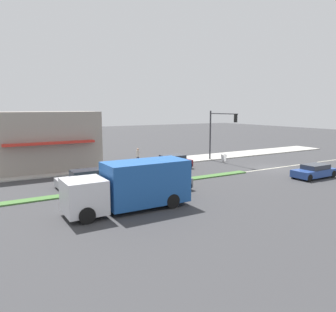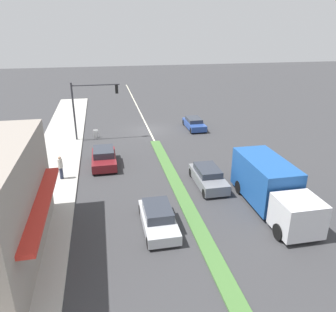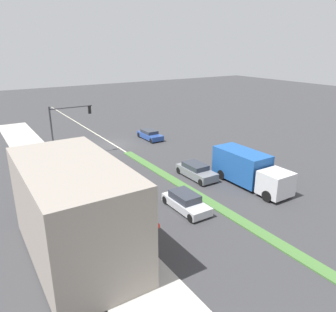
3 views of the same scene
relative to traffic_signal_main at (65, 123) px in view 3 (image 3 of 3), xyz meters
name	(u,v)px [view 3 (image 3 of 3)]	position (x,y,z in m)	size (l,w,h in m)	color
ground_plane	(204,199)	(-6.12, 15.95, -3.90)	(160.00, 160.00, 0.00)	#38383A
sidewalk_right	(99,235)	(2.88, 16.45, -3.84)	(4.00, 73.00, 0.12)	#B2AFA8
median_strip	(302,258)	(-6.12, 24.95, -3.85)	(0.90, 46.00, 0.10)	#477538
lane_marking_center	(113,144)	(-6.12, -2.05, -3.90)	(0.16, 60.00, 0.01)	beige
building_corner_store	(75,211)	(4.59, 17.75, -0.99)	(5.62, 9.88, 5.57)	gray
traffic_signal_main	(65,123)	(0.00, 0.00, 0.00)	(4.59, 0.34, 5.60)	#333338
pedestrian	(75,180)	(2.01, 9.04, -2.85)	(0.34, 0.34, 1.77)	#282D42
warning_aframe_sign	(71,152)	(-0.45, -0.51, -3.47)	(0.45, 0.53, 0.84)	silver
delivery_truck	(249,169)	(-11.12, 15.71, -2.43)	(2.44, 7.50, 2.87)	silver
coupe_blue	(150,135)	(-11.12, -1.62, -3.32)	(1.73, 4.10, 1.18)	#284793
suv_grey	(196,171)	(-8.32, 11.98, -3.26)	(1.77, 4.25, 1.32)	slate
sedan_maroon	(101,169)	(-1.12, 6.86, -3.23)	(1.92, 4.12, 1.39)	maroon
sedan_silver	(186,202)	(-3.92, 16.51, -3.29)	(1.78, 4.13, 1.29)	#B7BABF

